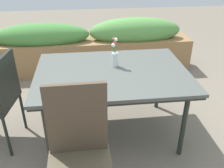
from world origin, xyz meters
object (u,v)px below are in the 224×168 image
Objects in this scene: dining_table at (112,76)px; chair_near_left at (79,153)px; flower_vase at (115,55)px; planter_box at (91,48)px.

dining_table is 0.93m from chair_near_left.
planter_box is at bearing 97.32° from flower_vase.
chair_near_left reaches higher than flower_vase.
dining_table is 4.95× the size of flower_vase.
dining_table is 1.39× the size of chair_near_left.
flower_vase is (0.36, 0.98, 0.26)m from chair_near_left.
chair_near_left reaches higher than planter_box.
chair_near_left reaches higher than dining_table.
planter_box is at bearing 95.33° from dining_table.
chair_near_left is 1.07m from flower_vase.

